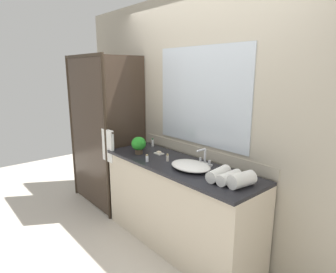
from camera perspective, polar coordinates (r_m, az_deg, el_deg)
name	(u,v)px	position (r m, az deg, el deg)	size (l,w,h in m)	color
ground_plane	(177,244)	(3.26, 1.84, -20.61)	(8.00, 8.00, 0.00)	beige
wall_back_with_mirror	(202,120)	(3.00, 6.89, 3.37)	(4.40, 0.06, 2.60)	#B2A893
vanity_cabinet	(178,205)	(3.04, 2.04, -13.44)	(1.80, 0.58, 0.90)	beige
shower_enclosure	(99,133)	(3.74, -13.51, 0.63)	(1.20, 0.59, 2.00)	#2D2319
sink_basin	(191,166)	(2.70, 4.54, -5.84)	(0.42, 0.31, 0.06)	white
faucet	(204,159)	(2.82, 7.24, -4.56)	(0.17, 0.14, 0.17)	silver
potted_plant	(139,144)	(3.17, -5.86, -1.56)	(0.16, 0.16, 0.19)	#473828
soap_dish	(159,153)	(3.17, -1.81, -3.26)	(0.10, 0.07, 0.04)	silver
amenity_bottle_body_wash	(168,158)	(2.92, -0.09, -4.26)	(0.03, 0.03, 0.08)	silver
amenity_bottle_lotion	(147,158)	(2.91, -4.20, -4.36)	(0.03, 0.03, 0.08)	silver
amenity_bottle_shampoo	(153,143)	(3.48, -3.08, -1.22)	(0.03, 0.03, 0.10)	white
rolled_towel_near_edge	(242,180)	(2.36, 14.51, -8.34)	(0.12, 0.12, 0.23)	white
rolled_towel_middle	(229,178)	(2.41, 12.12, -8.03)	(0.10, 0.10, 0.24)	white
rolled_towel_far_edge	(219,174)	(2.47, 10.07, -7.35)	(0.10, 0.10, 0.25)	white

